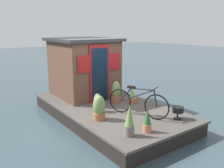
{
  "coord_description": "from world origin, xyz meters",
  "views": [
    {
      "loc": [
        -5.75,
        4.0,
        2.72
      ],
      "look_at": [
        -0.2,
        0.0,
        1.12
      ],
      "focal_mm": 38.71,
      "sensor_mm": 36.0,
      "label": 1
    }
  ],
  "objects_px": {
    "bicycle": "(138,102)",
    "charcoal_grill": "(178,110)",
    "potted_plant_ivy": "(129,121)",
    "houseboat_cabin": "(84,67)",
    "potted_plant_rosemary": "(132,96)",
    "potted_plant_succulent": "(99,108)",
    "potted_plant_basil": "(98,103)",
    "potted_plant_fern": "(147,121)",
    "potted_plant_geranium": "(116,93)"
  },
  "relations": [
    {
      "from": "houseboat_cabin",
      "to": "potted_plant_geranium",
      "type": "xyz_separation_m",
      "value": [
        -1.41,
        -0.34,
        -0.67
      ]
    },
    {
      "from": "potted_plant_ivy",
      "to": "potted_plant_geranium",
      "type": "bearing_deg",
      "value": -29.8
    },
    {
      "from": "houseboat_cabin",
      "to": "potted_plant_rosemary",
      "type": "xyz_separation_m",
      "value": [
        -1.72,
        -0.74,
        -0.76
      ]
    },
    {
      "from": "potted_plant_ivy",
      "to": "potted_plant_succulent",
      "type": "distance_m",
      "value": 1.2
    },
    {
      "from": "potted_plant_geranium",
      "to": "potted_plant_ivy",
      "type": "bearing_deg",
      "value": 150.2
    },
    {
      "from": "potted_plant_basil",
      "to": "potted_plant_ivy",
      "type": "height_order",
      "value": "potted_plant_ivy"
    },
    {
      "from": "bicycle",
      "to": "charcoal_grill",
      "type": "distance_m",
      "value": 1.05
    },
    {
      "from": "potted_plant_fern",
      "to": "charcoal_grill",
      "type": "bearing_deg",
      "value": -84.31
    },
    {
      "from": "houseboat_cabin",
      "to": "potted_plant_fern",
      "type": "distance_m",
      "value": 3.65
    },
    {
      "from": "potted_plant_basil",
      "to": "potted_plant_ivy",
      "type": "xyz_separation_m",
      "value": [
        -1.72,
        0.28,
        0.1
      ]
    },
    {
      "from": "potted_plant_ivy",
      "to": "potted_plant_rosemary",
      "type": "bearing_deg",
      "value": -42.01
    },
    {
      "from": "potted_plant_succulent",
      "to": "potted_plant_geranium",
      "type": "bearing_deg",
      "value": -53.81
    },
    {
      "from": "bicycle",
      "to": "potted_plant_rosemary",
      "type": "height_order",
      "value": "bicycle"
    },
    {
      "from": "houseboat_cabin",
      "to": "charcoal_grill",
      "type": "distance_m",
      "value": 3.61
    },
    {
      "from": "houseboat_cabin",
      "to": "potted_plant_geranium",
      "type": "bearing_deg",
      "value": -166.47
    },
    {
      "from": "bicycle",
      "to": "charcoal_grill",
      "type": "relative_size",
      "value": 4.97
    },
    {
      "from": "potted_plant_fern",
      "to": "bicycle",
      "type": "bearing_deg",
      "value": -29.23
    },
    {
      "from": "charcoal_grill",
      "to": "potted_plant_geranium",
      "type": "bearing_deg",
      "value": 13.08
    },
    {
      "from": "potted_plant_basil",
      "to": "charcoal_grill",
      "type": "distance_m",
      "value": 2.17
    },
    {
      "from": "potted_plant_rosemary",
      "to": "charcoal_grill",
      "type": "bearing_deg",
      "value": -177.68
    },
    {
      "from": "potted_plant_geranium",
      "to": "potted_plant_succulent",
      "type": "bearing_deg",
      "value": 126.19
    },
    {
      "from": "potted_plant_succulent",
      "to": "potted_plant_basil",
      "type": "bearing_deg",
      "value": -28.71
    },
    {
      "from": "bicycle",
      "to": "potted_plant_ivy",
      "type": "xyz_separation_m",
      "value": [
        -0.82,
        0.96,
        -0.04
      ]
    },
    {
      "from": "houseboat_cabin",
      "to": "charcoal_grill",
      "type": "height_order",
      "value": "houseboat_cabin"
    },
    {
      "from": "houseboat_cabin",
      "to": "bicycle",
      "type": "height_order",
      "value": "houseboat_cabin"
    },
    {
      "from": "potted_plant_basil",
      "to": "bicycle",
      "type": "bearing_deg",
      "value": -143.21
    },
    {
      "from": "potted_plant_rosemary",
      "to": "potted_plant_succulent",
      "type": "distance_m",
      "value": 1.69
    },
    {
      "from": "potted_plant_succulent",
      "to": "bicycle",
      "type": "bearing_deg",
      "value": -111.38
    },
    {
      "from": "potted_plant_succulent",
      "to": "potted_plant_geranium",
      "type": "height_order",
      "value": "potted_plant_geranium"
    },
    {
      "from": "houseboat_cabin",
      "to": "potted_plant_fern",
      "type": "relative_size",
      "value": 4.02
    },
    {
      "from": "potted_plant_rosemary",
      "to": "potted_plant_geranium",
      "type": "xyz_separation_m",
      "value": [
        0.31,
        0.4,
        0.09
      ]
    },
    {
      "from": "houseboat_cabin",
      "to": "potted_plant_basil",
      "type": "bearing_deg",
      "value": 162.18
    },
    {
      "from": "houseboat_cabin",
      "to": "potted_plant_rosemary",
      "type": "distance_m",
      "value": 2.02
    },
    {
      "from": "bicycle",
      "to": "potted_plant_succulent",
      "type": "distance_m",
      "value": 1.04
    },
    {
      "from": "potted_plant_ivy",
      "to": "bicycle",
      "type": "bearing_deg",
      "value": -49.54
    },
    {
      "from": "potted_plant_ivy",
      "to": "potted_plant_succulent",
      "type": "height_order",
      "value": "potted_plant_ivy"
    },
    {
      "from": "houseboat_cabin",
      "to": "potted_plant_geranium",
      "type": "height_order",
      "value": "houseboat_cabin"
    },
    {
      "from": "potted_plant_basil",
      "to": "potted_plant_ivy",
      "type": "distance_m",
      "value": 1.75
    },
    {
      "from": "potted_plant_basil",
      "to": "charcoal_grill",
      "type": "relative_size",
      "value": 1.6
    },
    {
      "from": "houseboat_cabin",
      "to": "potted_plant_basil",
      "type": "xyz_separation_m",
      "value": [
        -1.76,
        0.56,
        -0.75
      ]
    },
    {
      "from": "potted_plant_ivy",
      "to": "potted_plant_geranium",
      "type": "xyz_separation_m",
      "value": [
        2.07,
        -1.19,
        -0.02
      ]
    },
    {
      "from": "potted_plant_succulent",
      "to": "charcoal_grill",
      "type": "distance_m",
      "value": 2.03
    },
    {
      "from": "potted_plant_succulent",
      "to": "charcoal_grill",
      "type": "relative_size",
      "value": 1.96
    },
    {
      "from": "potted_plant_fern",
      "to": "charcoal_grill",
      "type": "xyz_separation_m",
      "value": [
        0.12,
        -1.2,
        -0.02
      ]
    },
    {
      "from": "potted_plant_fern",
      "to": "potted_plant_geranium",
      "type": "bearing_deg",
      "value": -18.7
    },
    {
      "from": "potted_plant_rosemary",
      "to": "potted_plant_succulent",
      "type": "height_order",
      "value": "potted_plant_succulent"
    },
    {
      "from": "bicycle",
      "to": "potted_plant_geranium",
      "type": "distance_m",
      "value": 1.27
    },
    {
      "from": "potted_plant_fern",
      "to": "potted_plant_geranium",
      "type": "relative_size",
      "value": 0.79
    },
    {
      "from": "houseboat_cabin",
      "to": "potted_plant_fern",
      "type": "bearing_deg",
      "value": 173.8
    },
    {
      "from": "bicycle",
      "to": "charcoal_grill",
      "type": "bearing_deg",
      "value": -138.01
    }
  ]
}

